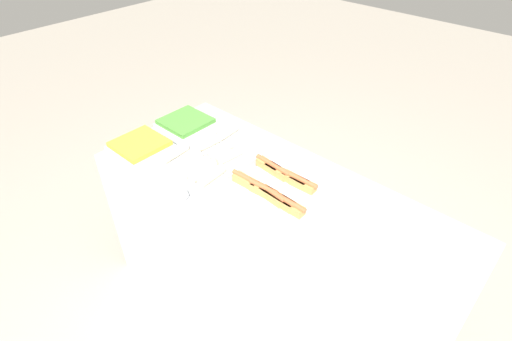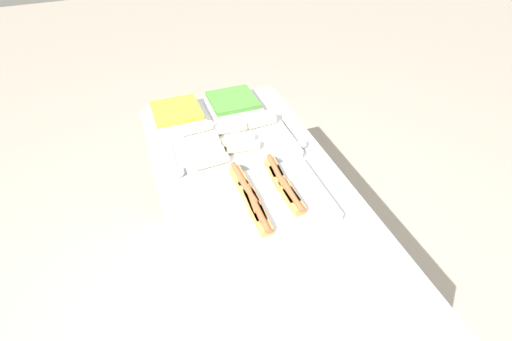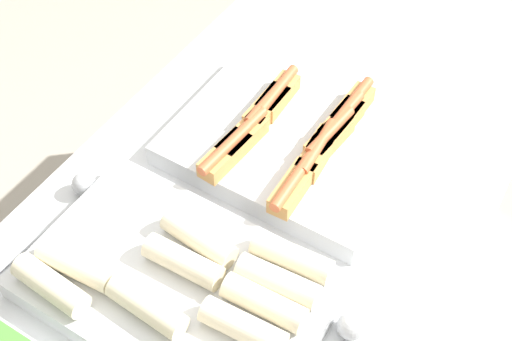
% 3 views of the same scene
% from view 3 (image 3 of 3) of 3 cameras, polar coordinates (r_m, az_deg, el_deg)
% --- Properties ---
extents(counter, '(1.75, 0.77, 0.87)m').
position_cam_3_polar(counter, '(1.82, 1.71, -8.45)').
color(counter, silver).
rests_on(counter, ground_plane).
extents(tray_hotdogs, '(0.40, 0.47, 0.10)m').
position_cam_3_polar(tray_hotdogs, '(1.46, 2.88, 2.29)').
color(tray_hotdogs, silver).
rests_on(tray_hotdogs, counter).
extents(tray_wraps, '(0.34, 0.52, 0.10)m').
position_cam_3_polar(tray_wraps, '(1.26, -5.97, -9.26)').
color(tray_wraps, silver).
rests_on(tray_wraps, counter).
extents(serving_spoon_near, '(0.26, 0.05, 0.05)m').
position_cam_3_polar(serving_spoon_near, '(1.23, 7.17, -13.00)').
color(serving_spoon_near, '#B2B5BA').
rests_on(serving_spoon_near, counter).
extents(serving_spoon_far, '(0.26, 0.05, 0.05)m').
position_cam_3_polar(serving_spoon_far, '(1.44, -14.06, -1.64)').
color(serving_spoon_far, '#B2B5BA').
rests_on(serving_spoon_far, counter).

